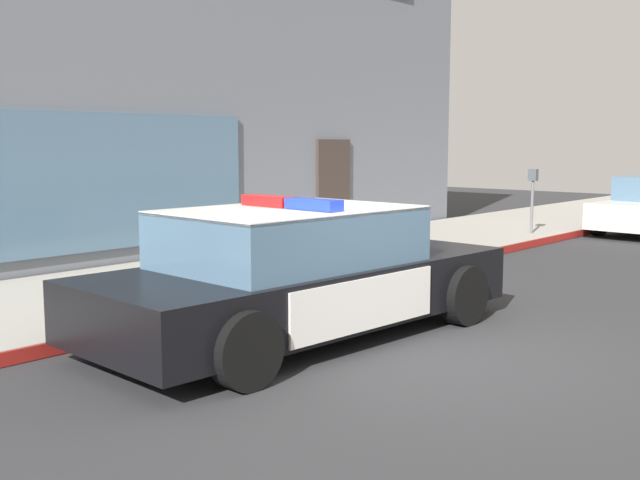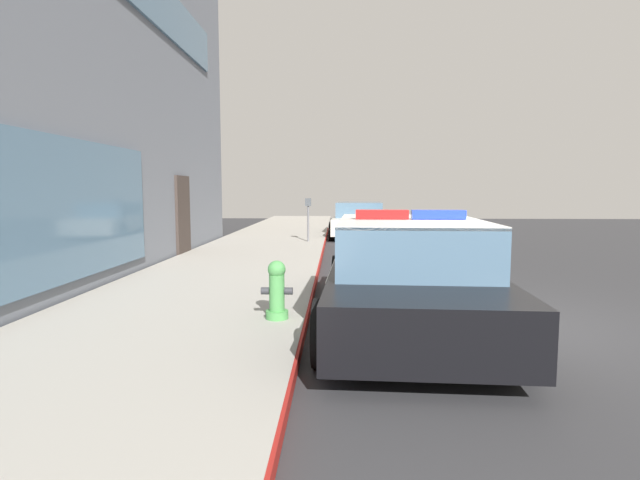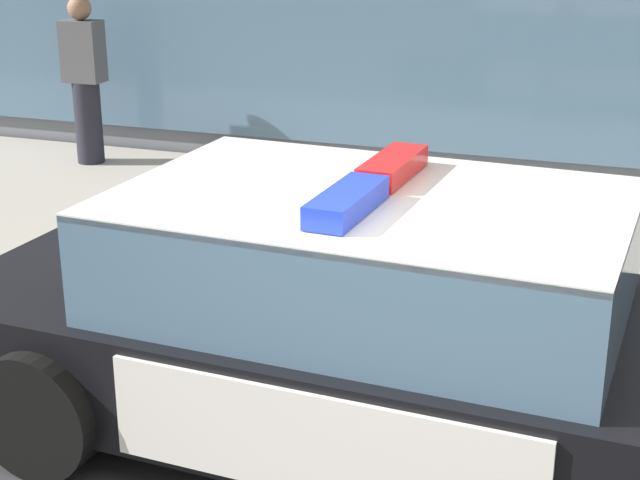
% 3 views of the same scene
% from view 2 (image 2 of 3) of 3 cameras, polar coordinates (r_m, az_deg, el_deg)
% --- Properties ---
extents(ground, '(48.00, 48.00, 0.00)m').
position_cam_2_polar(ground, '(7.07, 19.44, -8.78)').
color(ground, '#303033').
extents(sidewalk, '(48.00, 3.51, 0.15)m').
position_cam_2_polar(sidewalk, '(7.06, -15.98, -8.04)').
color(sidewalk, '#A39E93').
rests_on(sidewalk, ground).
extents(curb_red_paint, '(28.80, 0.04, 0.14)m').
position_cam_2_polar(curb_red_paint, '(6.74, -1.36, -8.49)').
color(curb_red_paint, maroon).
rests_on(curb_red_paint, ground).
extents(police_cruiser, '(4.96, 2.30, 1.49)m').
position_cam_2_polar(police_cruiser, '(6.36, 10.09, -3.86)').
color(police_cruiser, black).
rests_on(police_cruiser, ground).
extents(fire_hydrant, '(0.34, 0.39, 0.73)m').
position_cam_2_polar(fire_hydrant, '(6.14, -5.00, -5.83)').
color(fire_hydrant, '#4C994C').
rests_on(fire_hydrant, sidewalk).
extents(car_down_street, '(4.72, 2.25, 1.29)m').
position_cam_2_polar(car_down_street, '(18.56, 4.57, 2.34)').
color(car_down_street, silver).
rests_on(car_down_street, ground).
extents(parking_meter, '(0.12, 0.18, 1.34)m').
position_cam_2_polar(parking_meter, '(15.30, -1.38, 3.31)').
color(parking_meter, slate).
rests_on(parking_meter, sidewalk).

